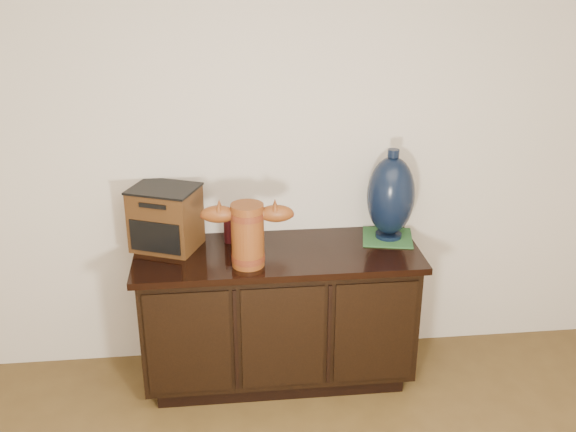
{
  "coord_description": "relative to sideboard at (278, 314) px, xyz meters",
  "views": [
    {
      "loc": [
        -0.28,
        -0.88,
        2.23
      ],
      "look_at": [
        0.05,
        2.18,
        0.97
      ],
      "focal_mm": 42.0,
      "sensor_mm": 36.0,
      "label": 1
    }
  ],
  "objects": [
    {
      "name": "spray_can",
      "position": [
        -0.24,
        0.15,
        0.45
      ],
      "size": [
        0.05,
        0.05,
        0.16
      ],
      "color": "#500D12",
      "rests_on": "sideboard"
    },
    {
      "name": "green_mat",
      "position": [
        0.6,
        0.11,
        0.37
      ],
      "size": [
        0.31,
        0.31,
        0.01
      ],
      "primitive_type": "cube",
      "rotation": [
        0.0,
        0.0,
        -0.21
      ],
      "color": "#285A2B",
      "rests_on": "sideboard"
    },
    {
      "name": "terracotta_vessel",
      "position": [
        -0.16,
        -0.14,
        0.55
      ],
      "size": [
        0.45,
        0.18,
        0.32
      ],
      "rotation": [
        0.0,
        0.0,
        -0.08
      ],
      "color": "brown",
      "rests_on": "sideboard"
    },
    {
      "name": "tv_radio",
      "position": [
        -0.56,
        0.12,
        0.53
      ],
      "size": [
        0.4,
        0.37,
        0.33
      ],
      "rotation": [
        0.0,
        0.0,
        -0.4
      ],
      "color": "#432710",
      "rests_on": "sideboard"
    },
    {
      "name": "lamp_base",
      "position": [
        0.61,
        0.11,
        0.61
      ],
      "size": [
        0.3,
        0.3,
        0.48
      ],
      "rotation": [
        0.0,
        0.0,
        -0.21
      ],
      "color": "black",
      "rests_on": "green_mat"
    },
    {
      "name": "sideboard",
      "position": [
        0.0,
        0.0,
        0.0
      ],
      "size": [
        1.46,
        0.56,
        0.75
      ],
      "color": "black",
      "rests_on": "ground"
    }
  ]
}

